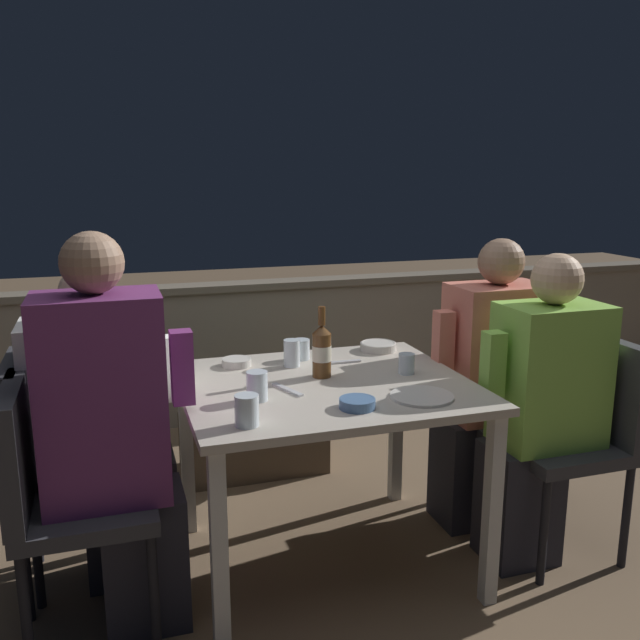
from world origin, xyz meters
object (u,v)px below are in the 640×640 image
(person_white_polo, at_px, (108,429))
(chair_right_far, at_px, (526,397))
(chair_left_far, at_px, (50,449))
(beer_bottle, at_px, (322,350))
(chair_left_near, at_px, (54,485))
(person_purple_stripe, at_px, (115,438))
(person_green_blouse, at_px, (539,410))
(chair_right_near, at_px, (581,422))
(person_coral_top, at_px, (487,383))

(person_white_polo, height_order, chair_right_far, person_white_polo)
(chair_left_far, distance_m, beer_bottle, 1.03)
(chair_left_near, bearing_deg, beer_bottle, 12.58)
(chair_left_far, height_order, chair_right_far, same)
(chair_right_far, bearing_deg, person_purple_stripe, -170.92)
(chair_left_far, distance_m, person_green_blouse, 1.80)
(person_white_polo, xyz_separation_m, person_green_blouse, (1.57, -0.35, 0.02))
(person_white_polo, bearing_deg, chair_right_near, -11.27)
(person_purple_stripe, distance_m, beer_bottle, 0.80)
(chair_left_near, bearing_deg, person_purple_stripe, 0.00)
(person_green_blouse, xyz_separation_m, beer_bottle, (-0.79, 0.26, 0.23))
(chair_right_near, bearing_deg, chair_left_far, 169.84)
(person_purple_stripe, xyz_separation_m, chair_right_near, (1.74, -0.05, -0.14))
(chair_right_near, bearing_deg, chair_left_near, 178.58)
(chair_left_near, distance_m, person_purple_stripe, 0.24)
(chair_right_far, distance_m, person_coral_top, 0.21)
(person_coral_top, relative_size, beer_bottle, 4.56)
(person_white_polo, distance_m, person_green_blouse, 1.61)
(person_white_polo, height_order, chair_right_near, person_white_polo)
(person_white_polo, distance_m, chair_right_near, 1.80)
(chair_right_near, xyz_separation_m, person_coral_top, (-0.23, 0.32, 0.08))
(person_coral_top, bearing_deg, person_white_polo, 178.84)
(chair_right_far, bearing_deg, person_coral_top, 180.00)
(person_purple_stripe, relative_size, chair_right_near, 1.53)
(chair_left_near, height_order, chair_right_near, same)
(chair_left_near, distance_m, chair_right_far, 1.92)
(person_purple_stripe, relative_size, chair_left_far, 1.53)
(person_green_blouse, relative_size, person_coral_top, 0.98)
(person_white_polo, xyz_separation_m, beer_bottle, (0.78, -0.09, 0.25))
(chair_left_near, xyz_separation_m, person_purple_stripe, (0.19, 0.00, 0.14))
(chair_left_near, bearing_deg, person_green_blouse, -1.58)
(person_purple_stripe, bearing_deg, person_white_polo, 94.64)
(person_white_polo, distance_m, chair_right_far, 1.73)
(person_green_blouse, xyz_separation_m, chair_right_far, (0.16, 0.32, -0.07))
(chair_left_near, xyz_separation_m, beer_bottle, (0.95, 0.21, 0.31))
(chair_left_near, distance_m, person_coral_top, 1.73)
(chair_right_near, distance_m, beer_bottle, 1.06)
(chair_left_far, bearing_deg, person_green_blouse, -11.27)
(chair_left_far, bearing_deg, person_white_polo, 0.00)
(chair_right_near, relative_size, person_green_blouse, 0.72)
(person_purple_stripe, xyz_separation_m, chair_left_far, (-0.22, 0.30, -0.14))
(chair_right_near, bearing_deg, chair_right_far, 95.82)
(chair_left_near, relative_size, chair_right_near, 1.00)
(chair_left_near, relative_size, chair_right_far, 1.00)
(person_purple_stripe, height_order, chair_left_far, person_purple_stripe)
(chair_left_near, relative_size, person_white_polo, 0.73)
(person_purple_stripe, xyz_separation_m, chair_right_far, (1.71, 0.27, -0.14))
(person_white_polo, relative_size, chair_right_near, 1.36)
(person_green_blouse, bearing_deg, person_coral_top, 95.66)
(chair_left_near, relative_size, chair_left_far, 1.00)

